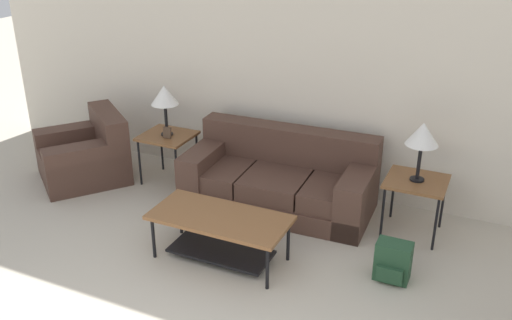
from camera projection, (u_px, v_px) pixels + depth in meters
name	position (u px, v px, depth m)	size (l,w,h in m)	color
wall_back	(319.00, 80.00, 6.22)	(8.78, 0.06, 2.60)	silver
couch	(280.00, 181.00, 6.22)	(2.05, 1.00, 0.82)	#4C3328
armchair	(86.00, 156.00, 6.86)	(1.33, 1.33, 0.80)	#4C3328
coffee_table	(220.00, 227.00, 5.24)	(1.28, 0.60, 0.46)	brown
side_table_left	(167.00, 139.00, 6.68)	(0.59, 0.55, 0.59)	brown
side_table_right	(416.00, 185.00, 5.58)	(0.59, 0.55, 0.59)	brown
table_lamp_left	(165.00, 96.00, 6.46)	(0.31, 0.31, 0.60)	black
table_lamp_right	(423.00, 135.00, 5.36)	(0.31, 0.31, 0.60)	black
backpack	(393.00, 262.00, 5.01)	(0.31, 0.27, 0.37)	#23472D
picture_frame	(167.00, 133.00, 6.54)	(0.10, 0.04, 0.13)	#4C3828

